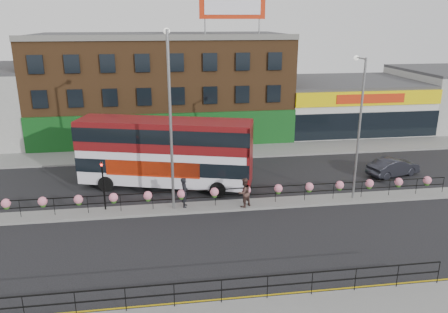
{
  "coord_description": "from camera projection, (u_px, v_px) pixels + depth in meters",
  "views": [
    {
      "loc": [
        -4.17,
        -25.87,
        11.75
      ],
      "look_at": [
        0.0,
        3.0,
        2.5
      ],
      "focal_mm": 35.0,
      "sensor_mm": 36.0,
      "label": 1
    }
  ],
  "objects": [
    {
      "name": "billboard",
      "position": [
        232.0,
        2.0,
        39.02
      ],
      "size": [
        6.0,
        0.29,
        4.4
      ],
      "color": "red",
      "rests_on": "brick_building"
    },
    {
      "name": "yellow_line_outer",
      "position": [
        266.0,
        298.0,
        19.21
      ],
      "size": [
        60.0,
        0.1,
        0.01
      ],
      "primitive_type": "cube",
      "color": "gold",
      "rests_on": "ground"
    },
    {
      "name": "lamp_column_east",
      "position": [
        359.0,
        117.0,
        28.12
      ],
      "size": [
        0.34,
        1.64,
        9.33
      ],
      "color": "gray",
      "rests_on": "median"
    },
    {
      "name": "pedestrian_a",
      "position": [
        185.0,
        192.0,
        27.9
      ],
      "size": [
        0.82,
        0.63,
        1.96
      ],
      "primitive_type": "imported",
      "rotation": [
        0.0,
        0.0,
        1.46
      ],
      "color": "black",
      "rests_on": "median"
    },
    {
      "name": "pedestrian_b",
      "position": [
        244.0,
        193.0,
        27.91
      ],
      "size": [
        1.57,
        1.54,
        1.92
      ],
      "primitive_type": "imported",
      "rotation": [
        0.0,
        0.0,
        3.67
      ],
      "color": "#49312B",
      "rests_on": "median"
    },
    {
      "name": "median_railing",
      "position": [
        231.0,
        192.0,
        28.21
      ],
      "size": [
        30.04,
        0.56,
        1.23
      ],
      "color": "black",
      "rests_on": "median"
    },
    {
      "name": "south_railing",
      "position": [
        221.0,
        286.0,
        18.44
      ],
      "size": [
        20.04,
        0.05,
        1.12
      ],
      "color": "black",
      "rests_on": "south_pavement"
    },
    {
      "name": "traffic_light_median",
      "position": [
        103.0,
        175.0,
        27.06
      ],
      "size": [
        0.15,
        0.28,
        3.65
      ],
      "color": "black",
      "rests_on": "median"
    },
    {
      "name": "ground",
      "position": [
        231.0,
        207.0,
        28.53
      ],
      "size": [
        120.0,
        120.0,
        0.0
      ],
      "primitive_type": "plane",
      "color": "black",
      "rests_on": "ground"
    },
    {
      "name": "yellow_line_inner",
      "position": [
        265.0,
        295.0,
        19.38
      ],
      "size": [
        60.0,
        0.1,
        0.01
      ],
      "primitive_type": "cube",
      "color": "gold",
      "rests_on": "ground"
    },
    {
      "name": "supermarket",
      "position": [
        344.0,
        104.0,
        48.68
      ],
      "size": [
        15.0,
        12.25,
        5.3
      ],
      "color": "silver",
      "rests_on": "ground"
    },
    {
      "name": "car",
      "position": [
        393.0,
        167.0,
        33.97
      ],
      "size": [
        3.83,
        5.08,
        1.4
      ],
      "primitive_type": "imported",
      "rotation": [
        0.0,
        0.0,
        1.86
      ],
      "color": "#23242B",
      "rests_on": "ground"
    },
    {
      "name": "brick_building",
      "position": [
        163.0,
        85.0,
        45.26
      ],
      "size": [
        25.0,
        12.21,
        10.3
      ],
      "color": "brown",
      "rests_on": "ground"
    },
    {
      "name": "double_decker_bus",
      "position": [
        165.0,
        147.0,
        30.93
      ],
      "size": [
        12.65,
        6.2,
        5.0
      ],
      "color": "white",
      "rests_on": "ground"
    },
    {
      "name": "median",
      "position": [
        231.0,
        206.0,
        28.51
      ],
      "size": [
        60.0,
        1.6,
        0.15
      ],
      "primitive_type": "cube",
      "color": "gray",
      "rests_on": "ground"
    },
    {
      "name": "north_pavement",
      "position": [
        210.0,
        152.0,
        39.83
      ],
      "size": [
        60.0,
        4.0,
        0.15
      ],
      "primitive_type": "cube",
      "color": "gray",
      "rests_on": "ground"
    },
    {
      "name": "lamp_column_west",
      "position": [
        170.0,
        106.0,
        26.23
      ],
      "size": [
        0.4,
        1.94,
        11.07
      ],
      "color": "gray",
      "rests_on": "median"
    }
  ]
}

